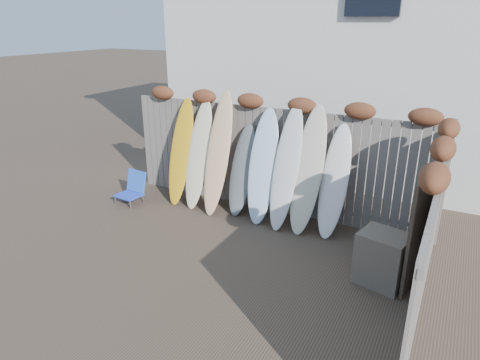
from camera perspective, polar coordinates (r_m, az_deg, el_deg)
The scene contains 15 objects.
ground at distance 6.60m, azimuth -4.98°, elevation -11.43°, with size 80.00×80.00×0.00m, color #493A2D.
back_fence at distance 8.03m, azimuth 4.37°, elevation 3.80°, with size 6.05×0.28×2.24m.
right_fence at distance 5.45m, azimuth 24.05°, elevation -6.84°, with size 0.28×4.40×2.24m.
house at distance 11.47m, azimuth 15.56°, elevation 18.40°, with size 8.50×5.50×6.33m.
beach_chair at distance 8.94m, azimuth -14.11°, elevation -1.06°, with size 0.52×0.55×0.63m.
wooden_crate at distance 6.36m, azimuth 18.48°, elevation -9.90°, with size 0.65×0.54×0.76m, color #635A4A.
lattice_panel at distance 6.35m, azimuth 22.99°, elevation -6.20°, with size 0.04×1.07×1.61m, color brown.
surfboard_0 at distance 8.59m, azimuth -7.89°, elevation 3.75°, with size 0.47×0.07×2.15m, color gold.
surfboard_1 at distance 8.34m, azimuth -5.53°, elevation 3.38°, with size 0.48×0.07×2.16m, color beige.
surfboard_2 at distance 8.04m, azimuth -2.94°, elevation 3.54°, with size 0.47×0.07×2.38m, color #FFB874.
surfboard_3 at distance 8.01m, azimuth 0.25°, elevation 1.29°, with size 0.47×0.07×1.76m, color slate.
surfboard_4 at distance 7.70m, azimuth 3.07°, elevation 1.80°, with size 0.52×0.07×2.12m, color #AECBE4.
surfboard_5 at distance 7.48m, azimuth 6.17°, elevation 1.61°, with size 0.47×0.07×2.24m, color silver.
surfboard_6 at distance 7.38m, azimuth 9.06°, elevation 1.29°, with size 0.53×0.07×2.26m, color beige.
surfboard_7 at distance 7.33m, azimuth 12.47°, elevation -0.22°, with size 0.47×0.07×1.97m, color white.
Camera 1 is at (3.10, -4.67, 3.48)m, focal length 32.00 mm.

